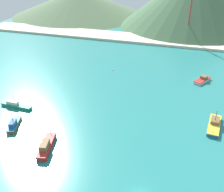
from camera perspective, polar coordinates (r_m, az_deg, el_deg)
ground at (r=82.96m, az=10.45°, el=-5.26°), size 260.00×280.00×0.50m
fishing_boat_1 at (r=83.86m, az=21.14°, el=-5.74°), size 4.47×11.49×5.14m
fishing_boat_2 at (r=93.09m, az=-20.02°, el=-1.88°), size 11.10×2.25×5.09m
fishing_boat_4 at (r=72.05m, az=-13.97°, el=-10.39°), size 4.92×10.74×2.90m
fishing_boat_6 at (r=110.96m, az=18.87°, el=3.33°), size 6.79×8.95×2.09m
fishing_boat_7 at (r=83.23m, az=-20.32°, el=-5.72°), size 4.89×8.58×6.56m
buoy_0 at (r=114.98m, az=0.12°, el=5.53°), size 0.62×0.62×0.62m
beach_strip at (r=156.05m, az=14.78°, el=11.13°), size 247.00×17.61×1.20m
hill_west at (r=224.05m, az=-7.33°, el=19.37°), size 102.88×102.88×19.22m
radio_tower at (r=156.88m, az=16.49°, el=17.06°), size 3.25×2.60×32.49m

